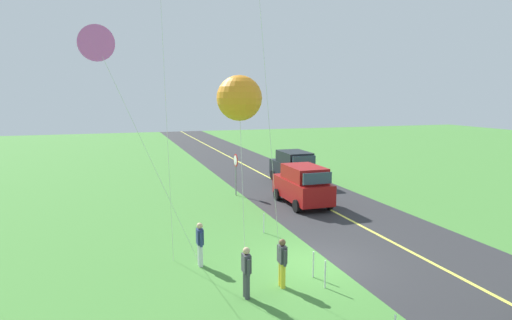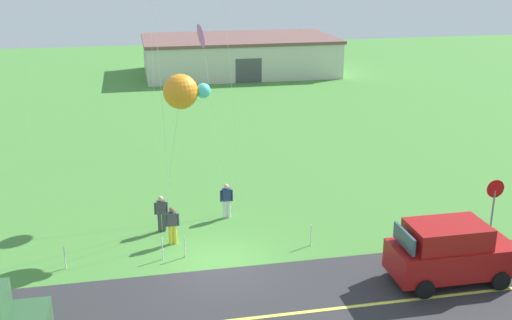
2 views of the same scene
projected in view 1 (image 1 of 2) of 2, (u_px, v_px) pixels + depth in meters
name	position (u px, v px, depth m)	size (l,w,h in m)	color
ground_plane	(316.00, 263.00, 16.10)	(120.00, 120.00, 0.10)	#478438
asphalt_road	(407.00, 250.00, 17.33)	(120.00, 7.00, 0.00)	#2D2D30
road_centre_stripe	(407.00, 250.00, 17.33)	(120.00, 0.16, 0.00)	#E5E04C
car_suv_foreground	(303.00, 185.00, 24.27)	(4.40, 2.12, 2.24)	maroon
car_parked_east_near	(293.00, 167.00, 30.41)	(4.40, 2.12, 2.24)	black
stop_sign	(236.00, 166.00, 26.52)	(0.76, 0.08, 2.56)	gray
person_adult_near	(246.00, 271.00, 13.13)	(0.58, 0.22, 1.60)	#3F3F47
person_adult_companion	(282.00, 261.00, 13.88)	(0.58, 0.22, 1.60)	yellow
person_child_watcher	(200.00, 243.00, 15.61)	(0.58, 0.22, 1.60)	silver
kite_red_low	(239.00, 98.00, 13.40)	(2.21, 1.40, 6.72)	silver
kite_yellow_high	(96.00, 44.00, 13.16)	(0.76, 3.72, 8.23)	silver
fence_post_2	(325.00, 274.00, 13.87)	(0.05, 0.05, 0.90)	silver
fence_post_3	(313.00, 265.00, 14.68)	(0.05, 0.05, 0.90)	silver
fence_post_4	(264.00, 223.00, 19.44)	(0.05, 0.05, 0.90)	silver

